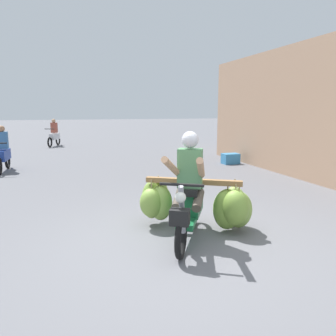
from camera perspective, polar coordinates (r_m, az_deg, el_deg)
ground_plane at (r=4.69m, az=3.14°, el=-13.57°), size 120.00×120.00×0.00m
motorbike_main_loaded at (r=5.14m, az=5.15°, el=-5.80°), size 1.77×1.91×1.58m
motorbike_distant_ahead_left at (r=11.30m, az=-26.55°, el=2.35°), size 0.50×1.62×1.40m
motorbike_distant_ahead_right at (r=18.09m, az=-19.03°, el=5.38°), size 0.72×1.55×1.40m
produce_crate at (r=11.75m, az=10.73°, el=1.59°), size 0.56×0.40×0.36m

